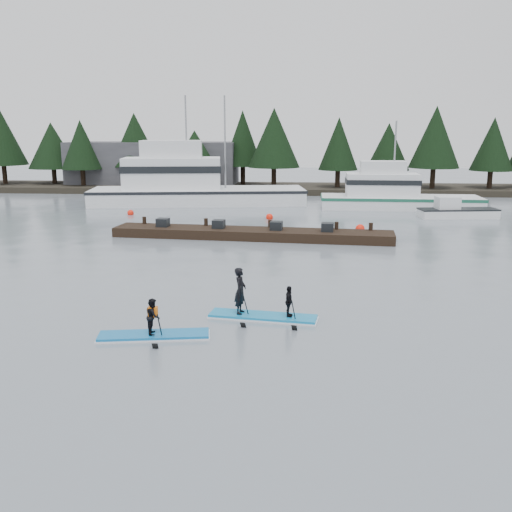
# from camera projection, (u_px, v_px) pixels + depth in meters

# --- Properties ---
(ground) EXTENTS (160.00, 160.00, 0.00)m
(ground) POSITION_uv_depth(u_px,v_px,m) (242.00, 328.00, 18.70)
(ground) COLOR slate
(ground) RESTS_ON ground
(far_shore) EXTENTS (70.00, 8.00, 0.60)m
(far_shore) POSITION_uv_depth(u_px,v_px,m) (281.00, 188.00, 59.50)
(far_shore) COLOR #2D281E
(far_shore) RESTS_ON ground
(treeline) EXTENTS (60.00, 4.00, 8.00)m
(treeline) POSITION_uv_depth(u_px,v_px,m) (281.00, 191.00, 59.57)
(treeline) COLOR black
(treeline) RESTS_ON ground
(waterfront_building) EXTENTS (18.00, 6.00, 5.00)m
(waterfront_building) POSITION_uv_depth(u_px,v_px,m) (154.00, 165.00, 61.98)
(waterfront_building) COLOR #4C4C51
(waterfront_building) RESTS_ON ground
(fishing_boat_large) EXTENTS (18.81, 7.54, 10.25)m
(fishing_boat_large) POSITION_uv_depth(u_px,v_px,m) (192.00, 195.00, 49.58)
(fishing_boat_large) COLOR white
(fishing_boat_large) RESTS_ON ground
(fishing_boat_medium) EXTENTS (12.89, 3.95, 7.86)m
(fishing_boat_medium) POSITION_uv_depth(u_px,v_px,m) (396.00, 202.00, 46.79)
(fishing_boat_medium) COLOR white
(fishing_boat_medium) RESTS_ON ground
(skiff) EXTENTS (5.82, 2.45, 0.66)m
(skiff) POSITION_uv_depth(u_px,v_px,m) (458.00, 213.00, 41.90)
(skiff) COLOR white
(skiff) RESTS_ON ground
(floating_dock) EXTENTS (16.84, 3.84, 0.56)m
(floating_dock) POSITION_uv_depth(u_px,v_px,m) (251.00, 234.00, 34.00)
(floating_dock) COLOR black
(floating_dock) RESTS_ON ground
(buoy_a) EXTENTS (0.49, 0.49, 0.49)m
(buoy_a) POSITION_uv_depth(u_px,v_px,m) (131.00, 215.00, 43.36)
(buoy_a) COLOR #FF200C
(buoy_a) RESTS_ON ground
(buoy_b) EXTENTS (0.51, 0.51, 0.51)m
(buoy_b) POSITION_uv_depth(u_px,v_px,m) (269.00, 219.00, 41.28)
(buoy_b) COLOR #FF200C
(buoy_b) RESTS_ON ground
(buoy_c) EXTENTS (0.50, 0.50, 0.50)m
(buoy_c) POSITION_uv_depth(u_px,v_px,m) (447.00, 212.00, 44.81)
(buoy_c) COLOR #FF200C
(buoy_c) RESTS_ON ground
(buoy_d) EXTENTS (0.59, 0.59, 0.59)m
(buoy_d) POSITION_uv_depth(u_px,v_px,m) (360.00, 231.00, 36.35)
(buoy_d) COLOR #FF200C
(buoy_d) RESTS_ON ground
(paddleboard_solo) EXTENTS (3.53, 1.37, 1.76)m
(paddleboard_solo) POSITION_uv_depth(u_px,v_px,m) (154.00, 327.00, 17.83)
(paddleboard_solo) COLOR #1269AA
(paddleboard_solo) RESTS_ON ground
(paddleboard_duo) EXTENTS (3.79, 1.49, 2.27)m
(paddleboard_duo) POSITION_uv_depth(u_px,v_px,m) (259.00, 304.00, 19.62)
(paddleboard_duo) COLOR #137BB3
(paddleboard_duo) RESTS_ON ground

